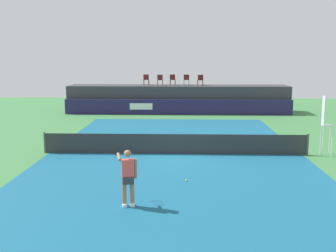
{
  "coord_description": "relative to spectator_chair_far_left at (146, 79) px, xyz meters",
  "views": [
    {
      "loc": [
        0.33,
        -19.23,
        4.54
      ],
      "look_at": [
        -0.39,
        2.0,
        1.0
      ],
      "focal_mm": 44.58,
      "sensor_mm": 36.0,
      "label": 1
    }
  ],
  "objects": [
    {
      "name": "spectator_chair_center",
      "position": [
        2.19,
        0.02,
        0.0
      ],
      "size": [
        0.47,
        0.47,
        0.89
      ],
      "color": "#561919",
      "rests_on": "spectator_platform"
    },
    {
      "name": "spectator_chair_right",
      "position": [
        3.34,
        -0.03,
        0.0
      ],
      "size": [
        0.45,
        0.45,
        0.89
      ],
      "color": "#561919",
      "rests_on": "spectator_platform"
    },
    {
      "name": "court_inner",
      "position": [
        2.66,
        -15.46,
        -2.69
      ],
      "size": [
        12.0,
        22.0,
        0.0
      ],
      "primitive_type": "cube",
      "color": "#16597A",
      "rests_on": "ground"
    },
    {
      "name": "net_post_far",
      "position": [
        8.86,
        -15.46,
        -2.19
      ],
      "size": [
        0.1,
        0.1,
        1.0
      ],
      "primitive_type": "cylinder",
      "color": "#4C4C51",
      "rests_on": "ground"
    },
    {
      "name": "umpire_chair",
      "position": [
        9.6,
        -15.45,
        -1.11
      ],
      "size": [
        0.47,
        0.47,
        2.76
      ],
      "color": "white",
      "rests_on": "ground"
    },
    {
      "name": "ground_plane",
      "position": [
        2.66,
        -12.46,
        -2.69
      ],
      "size": [
        48.0,
        48.0,
        0.0
      ],
      "primitive_type": "plane",
      "color": "#3D7A42"
    },
    {
      "name": "tennis_player",
      "position": [
        1.35,
        -22.48,
        -1.73
      ],
      "size": [
        0.89,
        1.11,
        1.77
      ],
      "color": "white",
      "rests_on": "court_inner"
    },
    {
      "name": "spectator_chair_left",
      "position": [
        1.17,
        -0.38,
        0.0
      ],
      "size": [
        0.45,
        0.45,
        0.89
      ],
      "color": "#561919",
      "rests_on": "spectator_platform"
    },
    {
      "name": "net_post_near",
      "position": [
        -3.54,
        -15.46,
        -2.19
      ],
      "size": [
        0.1,
        0.1,
        1.0
      ],
      "primitive_type": "cylinder",
      "color": "#4C4C51",
      "rests_on": "ground"
    },
    {
      "name": "spectator_platform",
      "position": [
        2.66,
        -0.16,
        -1.59
      ],
      "size": [
        18.0,
        2.8,
        2.2
      ],
      "primitive_type": "cube",
      "color": "#38383D",
      "rests_on": "ground"
    },
    {
      "name": "tennis_net",
      "position": [
        2.66,
        -15.46,
        -2.22
      ],
      "size": [
        12.4,
        0.02,
        0.95
      ],
      "primitive_type": "cube",
      "color": "#2D2D2D",
      "rests_on": "ground"
    },
    {
      "name": "spectator_chair_far_left",
      "position": [
        0.0,
        0.0,
        0.0
      ],
      "size": [
        0.45,
        0.45,
        0.89
      ],
      "color": "#561919",
      "rests_on": "spectator_platform"
    },
    {
      "name": "spectator_chair_far_right",
      "position": [
        4.47,
        -0.42,
        0.0
      ],
      "size": [
        0.48,
        0.48,
        0.89
      ],
      "color": "#561919",
      "rests_on": "spectator_platform"
    },
    {
      "name": "sponsor_wall",
      "position": [
        2.65,
        -1.96,
        -2.09
      ],
      "size": [
        18.0,
        0.22,
        1.2
      ],
      "color": "#231E4C",
      "rests_on": "ground"
    },
    {
      "name": "tennis_ball",
      "position": [
        3.16,
        -19.84,
        -2.66
      ],
      "size": [
        0.07,
        0.07,
        0.07
      ],
      "primitive_type": "sphere",
      "color": "#D8EA33",
      "rests_on": "court_inner"
    }
  ]
}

